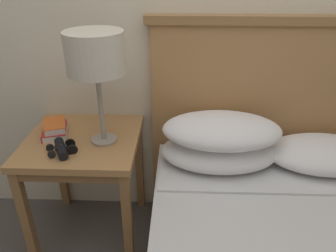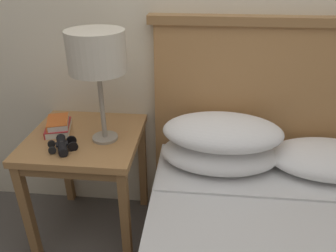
{
  "view_description": "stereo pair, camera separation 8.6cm",
  "coord_description": "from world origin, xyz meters",
  "px_view_note": "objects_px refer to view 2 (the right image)",
  "views": [
    {
      "loc": [
        -0.09,
        -0.82,
        1.5
      ],
      "look_at": [
        -0.15,
        0.6,
        0.76
      ],
      "focal_mm": 35.0,
      "sensor_mm": 36.0,
      "label": 1
    },
    {
      "loc": [
        -0.01,
        -0.81,
        1.5
      ],
      "look_at": [
        -0.15,
        0.6,
        0.76
      ],
      "focal_mm": 35.0,
      "sensor_mm": 36.0,
      "label": 2
    }
  ],
  "objects_px": {
    "book_on_nightstand": "(58,128)",
    "binoculars_pair": "(62,145)",
    "book_stacked_on_top": "(58,122)",
    "table_lamp": "(97,54)",
    "nightstand": "(86,149)"
  },
  "relations": [
    {
      "from": "book_on_nightstand",
      "to": "binoculars_pair",
      "type": "distance_m",
      "value": 0.2
    },
    {
      "from": "book_on_nightstand",
      "to": "book_stacked_on_top",
      "type": "distance_m",
      "value": 0.04
    },
    {
      "from": "table_lamp",
      "to": "binoculars_pair",
      "type": "height_order",
      "value": "table_lamp"
    },
    {
      "from": "table_lamp",
      "to": "book_on_nightstand",
      "type": "distance_m",
      "value": 0.51
    },
    {
      "from": "book_stacked_on_top",
      "to": "table_lamp",
      "type": "bearing_deg",
      "value": -11.67
    },
    {
      "from": "book_on_nightstand",
      "to": "book_stacked_on_top",
      "type": "xyz_separation_m",
      "value": [
        0.0,
        -0.0,
        0.03
      ]
    },
    {
      "from": "nightstand",
      "to": "book_stacked_on_top",
      "type": "height_order",
      "value": "book_stacked_on_top"
    },
    {
      "from": "book_stacked_on_top",
      "to": "binoculars_pair",
      "type": "bearing_deg",
      "value": -62.34
    },
    {
      "from": "nightstand",
      "to": "book_stacked_on_top",
      "type": "xyz_separation_m",
      "value": [
        -0.15,
        0.02,
        0.14
      ]
    },
    {
      "from": "nightstand",
      "to": "book_on_nightstand",
      "type": "relative_size",
      "value": 3.11
    },
    {
      "from": "binoculars_pair",
      "to": "book_on_nightstand",
      "type": "bearing_deg",
      "value": 118.21
    },
    {
      "from": "nightstand",
      "to": "table_lamp",
      "type": "xyz_separation_m",
      "value": [
        0.12,
        -0.03,
        0.53
      ]
    },
    {
      "from": "table_lamp",
      "to": "binoculars_pair",
      "type": "distance_m",
      "value": 0.47
    },
    {
      "from": "book_on_nightstand",
      "to": "book_stacked_on_top",
      "type": "bearing_deg",
      "value": -38.82
    },
    {
      "from": "nightstand",
      "to": "binoculars_pair",
      "type": "height_order",
      "value": "binoculars_pair"
    }
  ]
}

